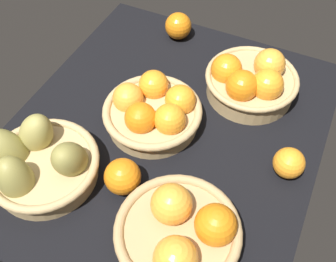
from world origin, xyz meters
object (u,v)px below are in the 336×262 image
Objects in this scene: basket_center at (153,111)px; loose_orange_front_gap at (289,163)px; basket_far_left_pears at (40,162)px; loose_orange_side_gap at (178,26)px; basket_near_right at (251,81)px; basket_near_left at (181,232)px; loose_orange_back_gap at (123,177)px.

loose_orange_front_gap is (-0.41, -32.97, -0.81)cm from basket_center.
loose_orange_side_gap is at bearing -6.94° from basket_far_left_pears.
loose_orange_front_gap is at bearing -64.19° from basket_far_left_pears.
basket_near_right reaches higher than loose_orange_side_gap.
basket_far_left_pears is 1.10× the size of basket_center.
basket_far_left_pears is at bearing 87.45° from basket_near_left.
basket_center reaches higher than loose_orange_back_gap.
basket_near_left is (-1.50, -33.54, -0.33)cm from basket_far_left_pears.
loose_orange_front_gap is 35.87cm from loose_orange_back_gap.
loose_orange_back_gap is at bearing -168.46° from loose_orange_side_gap.
basket_near_left is 3.53× the size of loose_orange_front_gap.
basket_far_left_pears reaches higher than basket_center.
basket_near_right is at bearing -37.89° from basket_far_left_pears.
basket_far_left_pears is at bearing 142.11° from basket_near_right.
basket_center reaches higher than loose_orange_side_gap.
basket_center reaches higher than loose_orange_front_gap.
loose_orange_front_gap is (-19.32, -14.99, -1.38)cm from basket_near_right.
basket_near_right is (18.90, -17.99, 0.57)cm from basket_center.
loose_orange_side_gap reaches higher than loose_orange_front_gap.
loose_orange_side_gap is at bearing 51.16° from loose_orange_front_gap.
basket_near_right is at bearing -22.51° from loose_orange_back_gap.
basket_near_right is 3.05× the size of loose_orange_side_gap.
basket_far_left_pears is 1.07× the size of basket_near_left.
loose_orange_back_gap is at bearing 68.93° from basket_near_left.
basket_near_right is 24.49cm from loose_orange_front_gap.
basket_far_left_pears reaches higher than loose_orange_back_gap.
basket_near_right is 29.74cm from loose_orange_side_gap.
basket_center is at bearing 136.42° from basket_near_right.
basket_far_left_pears is 53.97cm from basket_near_right.
basket_far_left_pears reaches higher than loose_orange_side_gap.
loose_orange_side_gap is (57.99, 26.66, -0.37)cm from basket_near_left.
basket_near_left reaches higher than loose_orange_side_gap.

